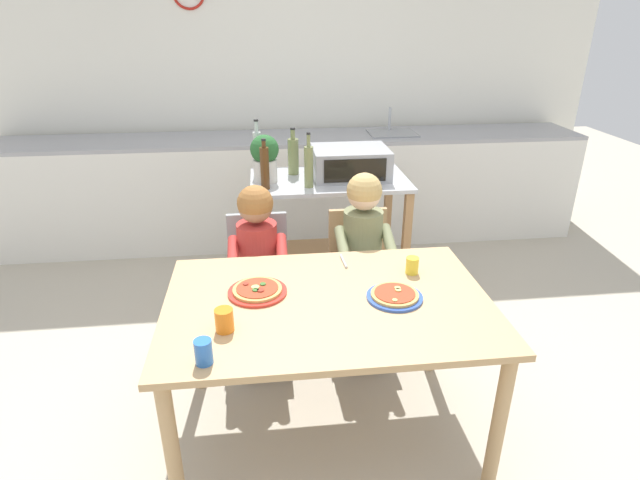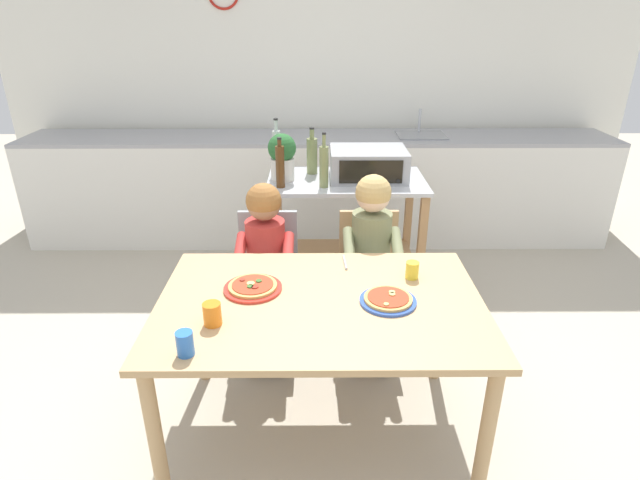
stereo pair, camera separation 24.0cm
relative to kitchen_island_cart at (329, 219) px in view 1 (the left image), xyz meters
name	(u,v)px [view 1 (the left image)]	position (x,y,z in m)	size (l,w,h in m)	color
ground_plane	(307,312)	(-0.18, -0.23, -0.58)	(10.95, 10.95, 0.00)	#B7AD99
back_wall_tiled	(287,76)	(-0.18, 1.46, 0.77)	(5.47, 0.14, 2.70)	white
kitchen_counter	(293,188)	(-0.18, 1.05, -0.12)	(4.93, 0.60, 1.11)	silver
kitchen_island_cart	(329,219)	(0.00, 0.00, 0.00)	(1.03, 0.59, 0.87)	#B7BABF
toaster_oven	(350,163)	(0.14, 0.02, 0.38)	(0.49, 0.38, 0.19)	#999BA0
bottle_dark_olive_oil	(258,152)	(-0.46, 0.13, 0.44)	(0.05, 0.05, 0.37)	#ADB7B2
bottle_clear_vinegar	(293,155)	(-0.22, 0.13, 0.41)	(0.07, 0.07, 0.31)	olive
bottle_tall_green_wine	(309,166)	(-0.15, -0.16, 0.42)	(0.06, 0.06, 0.34)	olive
bottle_brown_beer	(265,167)	(-0.42, -0.17, 0.42)	(0.05, 0.05, 0.31)	#4C2D14
potted_herb_plant	(265,157)	(-0.41, -0.02, 0.45)	(0.18, 0.18, 0.30)	beige
dining_table	(328,318)	(-0.18, -1.31, 0.07)	(1.40, 0.93, 0.74)	tan
dining_chair_left	(259,274)	(-0.48, -0.56, -0.10)	(0.36, 0.36, 0.81)	gray
dining_chair_right	(359,269)	(0.11, -0.55, -0.10)	(0.36, 0.36, 0.81)	tan
child_in_red_shirt	(258,255)	(-0.48, -0.68, 0.08)	(0.32, 0.42, 1.02)	#424C6B
child_in_olive_shirt	(364,245)	(0.11, -0.67, 0.11)	(0.32, 0.42, 1.06)	#424C6B
pizza_plate_red_rimmed	(257,291)	(-0.48, -1.22, 0.17)	(0.26, 0.26, 0.03)	red
pizza_plate_blue_rimmed	(395,296)	(0.11, -1.33, 0.17)	(0.24, 0.24, 0.03)	#3356B7
drinking_cup_blue	(203,352)	(-0.67, -1.69, 0.21)	(0.06, 0.06, 0.09)	blue
drinking_cup_yellow	(412,265)	(0.25, -1.11, 0.20)	(0.06, 0.06, 0.08)	yellow
drinking_cup_orange	(224,320)	(-0.61, -1.49, 0.21)	(0.07, 0.07, 0.09)	orange
serving_spoon	(344,261)	(-0.06, -0.96, 0.16)	(0.01, 0.01, 0.14)	#B7BABF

